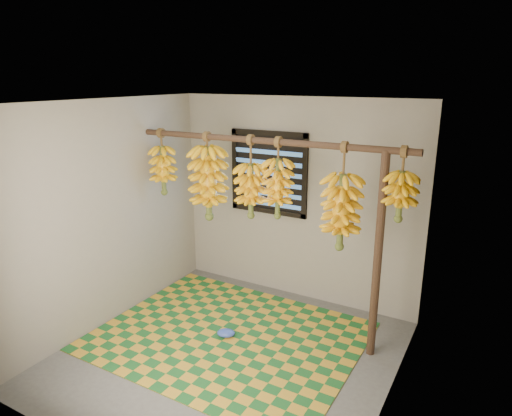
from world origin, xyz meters
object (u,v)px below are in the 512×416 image
Objects in this scene: plastic_bag at (226,333)px; banana_bunch_b at (208,183)px; banana_bunch_c at (251,191)px; woven_mat at (228,336)px; banana_bunch_e at (341,212)px; banana_bunch_a at (163,170)px; banana_bunch_d at (278,189)px; support_post at (378,258)px; banana_bunch_f at (400,196)px.

plastic_bag is 0.20× the size of banana_bunch_b.
banana_bunch_c is at bearing 84.68° from plastic_bag.
banana_bunch_e reaches higher than woven_mat.
banana_bunch_a is at bearing 180.00° from banana_bunch_e.
banana_bunch_b is at bearing 180.00° from banana_bunch_d.
banana_bunch_d reaches higher than support_post.
woven_mat is 13.79× the size of plastic_bag.
banana_bunch_b is 0.84m from banana_bunch_d.
plastic_bag is at bearing -22.13° from banana_bunch_a.
plastic_bag is (-1.39, -0.45, -0.95)m from support_post.
banana_bunch_e and banana_bunch_f have the same top height.
banana_bunch_d is (0.34, 0.43, 1.53)m from woven_mat.
banana_bunch_d is at bearing 51.84° from woven_mat.
banana_bunch_f is (2.65, 0.00, 0.03)m from banana_bunch_a.
banana_bunch_c and banana_bunch_e have the same top height.
banana_bunch_f is at bearing 16.45° from plastic_bag.
banana_bunch_a reaches higher than plastic_bag.
banana_bunch_a is at bearing 180.00° from banana_bunch_d.
banana_bunch_b is at bearing 139.28° from woven_mat.
banana_bunch_e reaches higher than plastic_bag.
support_post reaches higher than woven_mat.
plastic_bag is at bearing -163.55° from banana_bunch_f.
plastic_bag is at bearing -127.72° from banana_bunch_d.
banana_bunch_d is 0.68m from banana_bunch_e.
banana_bunch_c reaches higher than plastic_bag.
banana_bunch_e is at bearing 180.00° from support_post.
banana_bunch_d is 0.80× the size of banana_bunch_e.
banana_bunch_c and banana_bunch_f have the same top height.
banana_bunch_b is at bearing -180.00° from banana_bunch_f.
banana_bunch_a is (-1.12, 0.45, 1.53)m from plastic_bag.
banana_bunch_d is 1.23× the size of banana_bunch_f.
banana_bunch_c is at bearing 180.00° from support_post.
banana_bunch_a is 2.14m from banana_bunch_e.
support_post is 1.75m from woven_mat.
banana_bunch_f is (0.15, 0.00, 0.61)m from support_post.
banana_bunch_e is 0.57m from banana_bunch_f.
banana_bunch_b and banana_bunch_e have the same top height.
support_post is 2.44× the size of banana_bunch_d.
plastic_bag is 1.60m from banana_bunch_d.
banana_bunch_e is at bearing 0.00° from banana_bunch_c.
woven_mat is 1.63m from banana_bunch_b.
plastic_bag is 1.50m from banana_bunch_c.
banana_bunch_a is 1.13× the size of banana_bunch_f.
banana_bunch_a is (-2.50, 0.00, 0.58)m from support_post.
banana_bunch_d is at bearing -0.00° from banana_bunch_c.
support_post is 3.01× the size of banana_bunch_f.
support_post is at bearing 0.00° from banana_bunch_d.
banana_bunch_c is 0.31m from banana_bunch_d.
support_post is 1.17m from banana_bunch_d.
banana_bunch_b and banana_bunch_d have the same top height.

